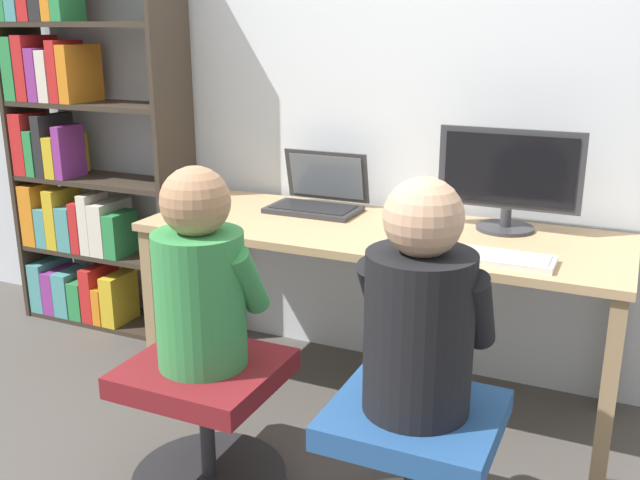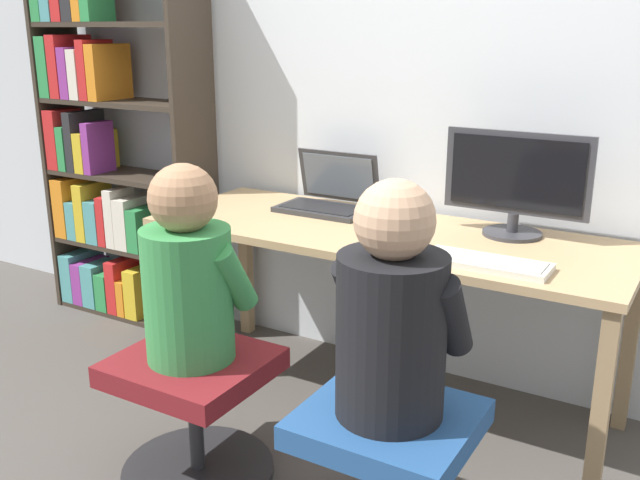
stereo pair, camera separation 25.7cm
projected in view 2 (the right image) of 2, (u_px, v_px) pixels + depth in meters
The scene contains 12 objects.
ground_plane at pixel (339, 440), 2.60m from camera, with size 14.00×14.00×0.00m, color #4C4742.
wall_back at pixel (431, 65), 2.82m from camera, with size 10.00×0.05×2.60m.
desk at pixel (383, 249), 2.68m from camera, with size 1.80×0.66×0.72m.
desktop_monitor at pixel (516, 184), 2.54m from camera, with size 0.52×0.21×0.38m.
laptop at pixel (328, 198), 2.95m from camera, with size 0.37×0.27×0.23m.
keyboard at pixel (487, 263), 2.26m from camera, with size 0.40×0.15×0.03m.
computer_mouse_by_keyboard at pixel (406, 249), 2.39m from camera, with size 0.06×0.10×0.03m.
office_chair_left at pixel (387, 472), 2.00m from camera, with size 0.50×0.50×0.44m.
office_chair_right at pixel (195, 410), 2.32m from camera, with size 0.50×0.50×0.44m.
person_at_monitor at pixel (392, 315), 1.86m from camera, with size 0.36×0.31×0.65m.
person_at_laptop at pixel (188, 274), 2.19m from camera, with size 0.34×0.29×0.62m.
bookshelf at pixel (105, 152), 3.55m from camera, with size 0.91×0.29×1.83m.
Camera 2 is at (1.10, -1.99, 1.45)m, focal length 40.00 mm.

